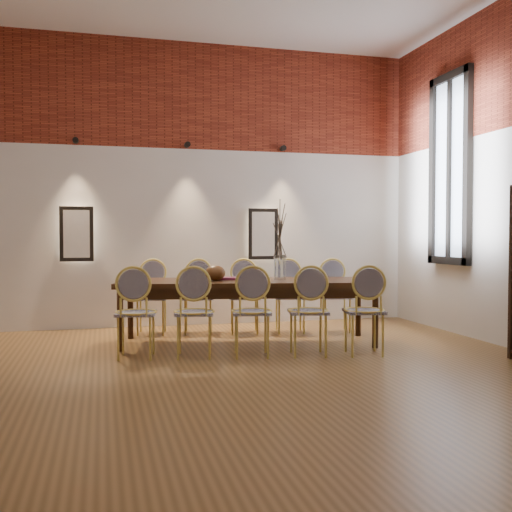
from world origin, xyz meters
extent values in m
cube|color=olive|center=(0.00, 0.00, -0.01)|extent=(7.00, 7.00, 0.02)
cube|color=silver|center=(0.00, 3.55, 2.00)|extent=(7.00, 0.10, 4.00)
cube|color=maroon|center=(0.00, 3.48, 3.25)|extent=(7.00, 0.02, 1.50)
cube|color=#FFEAC6|center=(-1.30, 3.45, 1.30)|extent=(0.36, 0.06, 0.66)
cube|color=#FFEAC6|center=(1.30, 3.45, 1.30)|extent=(0.36, 0.06, 0.66)
cylinder|color=black|center=(-1.30, 3.42, 2.55)|extent=(0.08, 0.10, 0.08)
cylinder|color=black|center=(0.20, 3.42, 2.55)|extent=(0.08, 0.10, 0.08)
cylinder|color=black|center=(1.60, 3.42, 2.55)|extent=(0.08, 0.10, 0.08)
cube|color=silver|center=(3.46, 2.00, 2.15)|extent=(0.02, 0.78, 2.38)
cube|color=black|center=(3.44, 2.00, 2.15)|extent=(0.08, 0.90, 2.50)
cube|color=black|center=(3.44, 2.00, 2.15)|extent=(0.06, 0.06, 2.40)
cube|color=#381C0C|center=(0.70, 1.91, 0.38)|extent=(3.15, 1.51, 0.75)
cylinder|color=silver|center=(1.08, 1.84, 0.90)|extent=(0.14, 0.14, 0.30)
ellipsoid|color=#5C3416|center=(0.31, 1.93, 0.84)|extent=(0.24, 0.24, 0.18)
cube|color=#7F274C|center=(0.45, 2.04, 0.77)|extent=(0.29, 0.22, 0.03)
camera|label=1|loc=(-0.97, -4.97, 1.28)|focal=42.00mm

